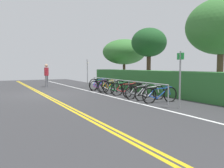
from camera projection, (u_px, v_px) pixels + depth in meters
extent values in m
cube|color=#353538|center=(43.00, 95.00, 12.71)|extent=(29.08, 11.39, 0.05)
cube|color=gold|center=(41.00, 94.00, 12.67)|extent=(26.18, 0.10, 0.00)
cube|color=gold|center=(44.00, 94.00, 12.75)|extent=(26.18, 0.10, 0.00)
cube|color=white|center=(91.00, 91.00, 14.06)|extent=(26.18, 0.12, 0.00)
cylinder|color=#9EA0A5|center=(94.00, 83.00, 15.79)|extent=(0.05, 0.05, 0.79)
cylinder|color=#9EA0A5|center=(104.00, 85.00, 14.48)|extent=(0.05, 0.05, 0.79)
cylinder|color=#9EA0A5|center=(115.00, 86.00, 13.17)|extent=(0.05, 0.05, 0.79)
cylinder|color=#9EA0A5|center=(129.00, 89.00, 11.86)|extent=(0.05, 0.05, 0.79)
cylinder|color=#9EA0A5|center=(146.00, 91.00, 10.55)|extent=(0.05, 0.05, 0.79)
cylinder|color=#9EA0A5|center=(168.00, 95.00, 9.24)|extent=(0.05, 0.05, 0.79)
cylinder|color=#9EA0A5|center=(122.00, 80.00, 12.49)|extent=(7.44, 0.04, 0.04)
torus|color=black|center=(105.00, 84.00, 15.76)|extent=(0.29, 0.74, 0.76)
torus|color=black|center=(93.00, 85.00, 14.98)|extent=(0.29, 0.74, 0.76)
cylinder|color=#1947B7|center=(101.00, 83.00, 15.46)|extent=(0.23, 0.60, 0.52)
cylinder|color=#1947B7|center=(100.00, 79.00, 15.39)|extent=(0.27, 0.72, 0.07)
cylinder|color=#1947B7|center=(97.00, 83.00, 15.19)|extent=(0.09, 0.18, 0.47)
cylinder|color=#1947B7|center=(96.00, 86.00, 15.12)|extent=(0.16, 0.39, 0.19)
cylinder|color=#1947B7|center=(95.00, 82.00, 15.05)|extent=(0.12, 0.27, 0.32)
cylinder|color=#1947B7|center=(105.00, 81.00, 15.71)|extent=(0.08, 0.15, 0.35)
cube|color=black|center=(96.00, 79.00, 15.12)|extent=(0.14, 0.22, 0.05)
cylinder|color=#1947B7|center=(104.00, 78.00, 15.65)|extent=(0.45, 0.17, 0.03)
torus|color=black|center=(105.00, 85.00, 15.05)|extent=(0.25, 0.65, 0.67)
torus|color=black|center=(94.00, 86.00, 14.35)|extent=(0.25, 0.65, 0.67)
cylinder|color=purple|center=(101.00, 84.00, 14.78)|extent=(0.20, 0.55, 0.46)
cylinder|color=purple|center=(100.00, 81.00, 14.72)|extent=(0.23, 0.65, 0.07)
cylinder|color=purple|center=(97.00, 85.00, 14.54)|extent=(0.08, 0.17, 0.41)
cylinder|color=purple|center=(96.00, 87.00, 14.48)|extent=(0.14, 0.35, 0.17)
cylinder|color=purple|center=(95.00, 84.00, 14.42)|extent=(0.11, 0.24, 0.28)
cylinder|color=purple|center=(104.00, 83.00, 15.00)|extent=(0.07, 0.14, 0.30)
cube|color=black|center=(96.00, 81.00, 14.48)|extent=(0.14, 0.21, 0.05)
cylinder|color=purple|center=(104.00, 80.00, 14.95)|extent=(0.45, 0.16, 0.03)
torus|color=black|center=(115.00, 86.00, 14.40)|extent=(0.23, 0.72, 0.73)
torus|color=black|center=(103.00, 86.00, 13.76)|extent=(0.23, 0.72, 0.73)
cylinder|color=orange|center=(110.00, 85.00, 14.16)|extent=(0.17, 0.54, 0.50)
cylinder|color=orange|center=(110.00, 81.00, 14.10)|extent=(0.20, 0.64, 0.07)
cylinder|color=orange|center=(106.00, 85.00, 13.94)|extent=(0.07, 0.16, 0.45)
cylinder|color=orange|center=(105.00, 88.00, 13.88)|extent=(0.12, 0.35, 0.18)
cylinder|color=orange|center=(104.00, 84.00, 13.82)|extent=(0.09, 0.24, 0.31)
cylinder|color=orange|center=(114.00, 83.00, 14.36)|extent=(0.07, 0.14, 0.33)
cube|color=black|center=(106.00, 81.00, 13.88)|extent=(0.13, 0.21, 0.05)
cylinder|color=orange|center=(113.00, 80.00, 14.31)|extent=(0.45, 0.14, 0.03)
torus|color=black|center=(119.00, 86.00, 13.68)|extent=(0.08, 0.77, 0.77)
torus|color=black|center=(103.00, 87.00, 13.21)|extent=(0.08, 0.77, 0.77)
cylinder|color=white|center=(113.00, 85.00, 13.50)|extent=(0.05, 0.61, 0.53)
cylinder|color=white|center=(112.00, 81.00, 13.45)|extent=(0.06, 0.73, 0.07)
cylinder|color=white|center=(108.00, 85.00, 13.34)|extent=(0.04, 0.17, 0.48)
cylinder|color=white|center=(106.00, 88.00, 13.30)|extent=(0.05, 0.39, 0.19)
cylinder|color=white|center=(105.00, 84.00, 13.25)|extent=(0.04, 0.26, 0.33)
cylinder|color=white|center=(119.00, 83.00, 13.64)|extent=(0.04, 0.14, 0.35)
cube|color=black|center=(107.00, 81.00, 13.29)|extent=(0.09, 0.20, 0.05)
cylinder|color=white|center=(118.00, 80.00, 13.60)|extent=(0.46, 0.04, 0.03)
torus|color=black|center=(127.00, 88.00, 13.00)|extent=(0.21, 0.68, 0.69)
torus|color=black|center=(109.00, 88.00, 12.74)|extent=(0.21, 0.68, 0.69)
cylinder|color=#198C38|center=(120.00, 87.00, 12.89)|extent=(0.17, 0.58, 0.47)
cylinder|color=#198C38|center=(119.00, 83.00, 12.86)|extent=(0.20, 0.70, 0.07)
cylinder|color=#198C38|center=(114.00, 87.00, 12.81)|extent=(0.07, 0.17, 0.42)
cylinder|color=#198C38|center=(112.00, 90.00, 12.79)|extent=(0.12, 0.37, 0.18)
cylinder|color=#198C38|center=(111.00, 86.00, 12.75)|extent=(0.09, 0.26, 0.29)
cylinder|color=#198C38|center=(126.00, 85.00, 12.97)|extent=(0.07, 0.14, 0.31)
cube|color=black|center=(113.00, 83.00, 12.77)|extent=(0.12, 0.21, 0.05)
cylinder|color=#198C38|center=(125.00, 82.00, 12.95)|extent=(0.45, 0.13, 0.03)
torus|color=black|center=(136.00, 89.00, 12.30)|extent=(0.25, 0.68, 0.69)
torus|color=black|center=(117.00, 90.00, 12.10)|extent=(0.25, 0.68, 0.69)
cylinder|color=red|center=(129.00, 88.00, 12.22)|extent=(0.21, 0.60, 0.47)
cylinder|color=red|center=(128.00, 84.00, 12.19)|extent=(0.25, 0.71, 0.07)
cylinder|color=red|center=(122.00, 88.00, 12.15)|extent=(0.08, 0.18, 0.42)
cylinder|color=red|center=(120.00, 91.00, 12.14)|extent=(0.15, 0.38, 0.18)
cylinder|color=red|center=(119.00, 87.00, 12.11)|extent=(0.11, 0.26, 0.29)
cylinder|color=red|center=(135.00, 86.00, 12.28)|extent=(0.08, 0.15, 0.31)
cube|color=black|center=(121.00, 84.00, 12.12)|extent=(0.13, 0.21, 0.05)
cylinder|color=red|center=(134.00, 83.00, 12.26)|extent=(0.45, 0.16, 0.03)
torus|color=black|center=(140.00, 90.00, 12.01)|extent=(0.24, 0.68, 0.69)
torus|color=black|center=(128.00, 91.00, 11.33)|extent=(0.24, 0.68, 0.69)
cylinder|color=black|center=(136.00, 89.00, 11.75)|extent=(0.19, 0.55, 0.47)
cylinder|color=black|center=(135.00, 85.00, 11.69)|extent=(0.22, 0.65, 0.07)
cylinder|color=black|center=(131.00, 89.00, 11.52)|extent=(0.08, 0.16, 0.42)
cylinder|color=black|center=(130.00, 92.00, 11.46)|extent=(0.13, 0.35, 0.18)
cylinder|color=black|center=(129.00, 88.00, 11.40)|extent=(0.10, 0.24, 0.29)
cylinder|color=black|center=(140.00, 87.00, 11.96)|extent=(0.07, 0.14, 0.31)
cube|color=black|center=(131.00, 85.00, 11.46)|extent=(0.13, 0.21, 0.05)
cylinder|color=black|center=(139.00, 83.00, 11.91)|extent=(0.45, 0.15, 0.03)
torus|color=black|center=(147.00, 91.00, 11.30)|extent=(0.15, 0.67, 0.67)
torus|color=black|center=(131.00, 93.00, 10.69)|extent=(0.15, 0.67, 0.67)
cylinder|color=silver|center=(141.00, 90.00, 11.06)|extent=(0.12, 0.60, 0.46)
cylinder|color=silver|center=(140.00, 86.00, 11.01)|extent=(0.13, 0.71, 0.07)
cylinder|color=silver|center=(136.00, 91.00, 10.86)|extent=(0.06, 0.17, 0.41)
cylinder|color=silver|center=(134.00, 94.00, 10.80)|extent=(0.09, 0.38, 0.17)
cylinder|color=silver|center=(133.00, 90.00, 10.75)|extent=(0.07, 0.26, 0.28)
cylinder|color=silver|center=(146.00, 89.00, 11.26)|extent=(0.05, 0.14, 0.30)
cube|color=black|center=(135.00, 86.00, 10.80)|extent=(0.11, 0.21, 0.05)
cylinder|color=silver|center=(146.00, 85.00, 11.21)|extent=(0.46, 0.09, 0.03)
torus|color=black|center=(159.00, 93.00, 10.60)|extent=(0.06, 0.69, 0.69)
torus|color=black|center=(141.00, 94.00, 10.15)|extent=(0.06, 0.69, 0.69)
cylinder|color=white|center=(152.00, 91.00, 10.42)|extent=(0.04, 0.57, 0.47)
cylinder|color=white|center=(151.00, 87.00, 10.38)|extent=(0.04, 0.67, 0.07)
cylinder|color=white|center=(146.00, 92.00, 10.27)|extent=(0.04, 0.16, 0.42)
cylinder|color=white|center=(144.00, 95.00, 10.23)|extent=(0.04, 0.36, 0.18)
cylinder|color=white|center=(143.00, 91.00, 10.19)|extent=(0.04, 0.25, 0.29)
cylinder|color=white|center=(158.00, 90.00, 10.56)|extent=(0.04, 0.13, 0.31)
cube|color=black|center=(145.00, 87.00, 10.22)|extent=(0.08, 0.20, 0.05)
cylinder|color=white|center=(157.00, 85.00, 10.53)|extent=(0.46, 0.03, 0.03)
torus|color=black|center=(170.00, 95.00, 9.93)|extent=(0.12, 0.69, 0.69)
torus|color=black|center=(149.00, 96.00, 9.52)|extent=(0.12, 0.69, 0.69)
cylinder|color=#1947B7|center=(163.00, 93.00, 9.77)|extent=(0.09, 0.61, 0.47)
cylinder|color=#1947B7|center=(161.00, 88.00, 9.73)|extent=(0.10, 0.72, 0.07)
cylinder|color=#1947B7|center=(155.00, 94.00, 9.63)|extent=(0.05, 0.17, 0.42)
cylinder|color=#1947B7|center=(153.00, 97.00, 9.60)|extent=(0.07, 0.39, 0.18)
cylinder|color=#1947B7|center=(152.00, 92.00, 9.55)|extent=(0.06, 0.26, 0.29)
cylinder|color=#1947B7|center=(169.00, 91.00, 9.90)|extent=(0.05, 0.14, 0.31)
cube|color=black|center=(154.00, 88.00, 9.59)|extent=(0.10, 0.21, 0.05)
cylinder|color=#1947B7|center=(168.00, 87.00, 9.87)|extent=(0.46, 0.07, 0.03)
cylinder|color=slate|center=(47.00, 81.00, 17.31)|extent=(0.14, 0.14, 0.85)
cylinder|color=slate|center=(46.00, 81.00, 17.03)|extent=(0.14, 0.14, 0.85)
cylinder|color=#B22633|center=(46.00, 72.00, 17.12)|extent=(0.32, 0.32, 0.60)
sphere|color=tan|center=(46.00, 66.00, 17.08)|extent=(0.23, 0.23, 0.23)
cylinder|color=#B22633|center=(47.00, 72.00, 17.32)|extent=(0.09, 0.09, 0.55)
cylinder|color=#B22633|center=(46.00, 72.00, 16.92)|extent=(0.09, 0.09, 0.55)
cylinder|color=gray|center=(87.00, 74.00, 16.36)|extent=(0.06, 0.06, 2.05)
cube|color=white|center=(87.00, 62.00, 16.30)|extent=(0.36, 0.07, 0.24)
cylinder|color=gray|center=(180.00, 80.00, 8.26)|extent=(0.06, 0.06, 2.07)
cube|color=#198C33|center=(180.00, 56.00, 8.19)|extent=(0.36, 0.07, 0.24)
cube|color=#2D6B30|center=(171.00, 83.00, 12.19)|extent=(16.44, 1.25, 1.29)
cylinder|color=#473323|center=(124.00, 74.00, 19.11)|extent=(0.22, 0.22, 1.81)
ellipsoid|color=#387533|center=(124.00, 52.00, 18.97)|extent=(3.56, 3.56, 2.06)
cylinder|color=#473323|center=(149.00, 72.00, 15.61)|extent=(0.28, 0.28, 2.28)
ellipsoid|color=#1C4C21|center=(149.00, 42.00, 15.45)|extent=(2.37, 2.37, 1.93)
cylinder|color=brown|center=(220.00, 75.00, 11.41)|extent=(0.31, 0.31, 2.25)
ellipsoid|color=#387533|center=(222.00, 27.00, 11.23)|extent=(3.43, 3.43, 2.74)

